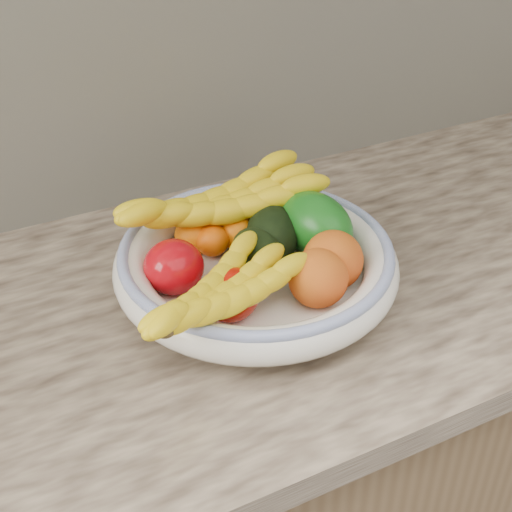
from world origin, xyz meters
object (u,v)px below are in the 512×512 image
object	(u,v)px
green_mango	(315,224)
banana_bunch_back	(221,208)
fruit_bowl	(256,263)
banana_bunch_front	(220,299)

from	to	relation	value
green_mango	banana_bunch_back	bearing A→B (deg)	129.97
fruit_bowl	banana_bunch_back	bearing A→B (deg)	95.70
banana_bunch_back	banana_bunch_front	bearing A→B (deg)	-116.11
banana_bunch_front	fruit_bowl	bearing A→B (deg)	17.86
fruit_bowl	banana_bunch_front	size ratio (longest dim) A/B	1.45
fruit_bowl	green_mango	distance (m)	0.10
banana_bunch_back	green_mango	bearing A→B (deg)	-38.37
green_mango	banana_bunch_front	xyz separation A→B (m)	(-0.19, -0.10, 0.01)
green_mango	banana_bunch_back	xyz separation A→B (m)	(-0.11, 0.08, 0.01)
banana_bunch_back	banana_bunch_front	distance (m)	0.20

